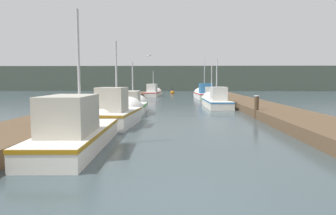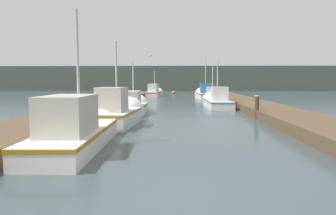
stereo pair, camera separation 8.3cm
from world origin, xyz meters
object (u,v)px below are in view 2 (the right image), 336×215
fishing_boat_1 (119,113)px  fishing_boat_3 (216,101)px  fishing_boat_6 (155,92)px  mooring_piling_1 (257,107)px  channel_buoy (174,93)px  fishing_boat_2 (134,106)px  mooring_piling_0 (207,90)px  fishing_boat_5 (205,94)px  fishing_boat_4 (212,98)px  seagull_lead (150,56)px  fishing_boat_0 (82,128)px

fishing_boat_1 → fishing_boat_3: fishing_boat_1 is taller
fishing_boat_6 → mooring_piling_1: size_ratio=4.90×
fishing_boat_6 → channel_buoy: (2.24, 6.91, -0.33)m
fishing_boat_1 → mooring_piling_1: (6.87, 1.94, 0.11)m
fishing_boat_2 → mooring_piling_0: bearing=72.6°
fishing_boat_1 → mooring_piling_1: 7.14m
fishing_boat_5 → mooring_piling_0: 9.32m
fishing_boat_4 → fishing_boat_5: (-0.24, 4.95, 0.11)m
fishing_boat_4 → fishing_boat_6: 11.22m
fishing_boat_6 → seagull_lead: size_ratio=11.79×
fishing_boat_2 → fishing_boat_3: fishing_boat_3 is taller
channel_buoy → fishing_boat_1: bearing=-93.8°
fishing_boat_4 → mooring_piling_0: fishing_boat_4 is taller
fishing_boat_1 → channel_buoy: size_ratio=4.37×
fishing_boat_0 → seagull_lead: fishing_boat_0 is taller
mooring_piling_1 → seagull_lead: 11.11m
fishing_boat_5 → fishing_boat_6: 7.38m
seagull_lead → fishing_boat_3: bearing=-156.6°
fishing_boat_1 → fishing_boat_6: (-0.21, 23.63, -0.02)m
fishing_boat_3 → mooring_piling_0: (1.04, 19.39, 0.14)m
fishing_boat_5 → mooring_piling_0: fishing_boat_5 is taller
fishing_boat_4 → mooring_piling_0: (0.76, 14.21, 0.17)m
fishing_boat_2 → fishing_boat_5: (5.70, 14.30, 0.09)m
fishing_boat_1 → fishing_boat_2: bearing=94.2°
fishing_boat_1 → mooring_piling_1: fishing_boat_1 is taller
fishing_boat_4 → seagull_lead: 7.58m
fishing_boat_0 → fishing_boat_3: size_ratio=1.06×
fishing_boat_1 → fishing_boat_3: bearing=62.0°
fishing_boat_3 → fishing_boat_0: bearing=-115.1°
fishing_boat_6 → fishing_boat_4: bearing=-52.9°
fishing_boat_4 → fishing_boat_2: bearing=-116.5°
channel_buoy → seagull_lead: (-1.58, -20.16, 3.80)m
mooring_piling_0 → fishing_boat_4: bearing=-93.1°
fishing_boat_4 → fishing_boat_6: fishing_boat_4 is taller
fishing_boat_3 → seagull_lead: size_ratio=11.75×
fishing_boat_3 → mooring_piling_1: bearing=-81.7°
fishing_boat_0 → fishing_boat_2: bearing=86.6°
fishing_boat_0 → fishing_boat_5: size_ratio=1.15×
fishing_boat_2 → fishing_boat_0: bearing=-93.0°
channel_buoy → fishing_boat_6: bearing=-108.0°
fishing_boat_1 → fishing_boat_2: size_ratio=0.90×
fishing_boat_5 → fishing_boat_6: fishing_boat_5 is taller
mooring_piling_0 → mooring_piling_1: mooring_piling_1 is taller
fishing_boat_2 → fishing_boat_3: (5.67, 4.18, 0.01)m
mooring_piling_1 → seagull_lead: size_ratio=2.41×
fishing_boat_3 → fishing_boat_4: fishing_boat_3 is taller
fishing_boat_6 → mooring_piling_1: (7.07, -21.69, 0.13)m
fishing_boat_2 → channel_buoy: 25.74m
fishing_boat_3 → fishing_boat_5: bearing=88.3°
fishing_boat_2 → mooring_piling_1: (6.89, -2.94, 0.20)m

